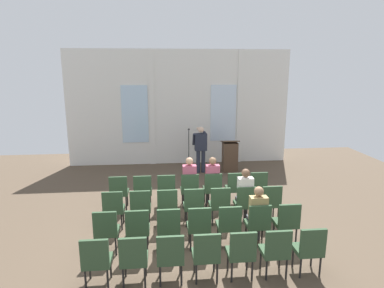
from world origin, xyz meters
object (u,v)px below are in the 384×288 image
chair_r1_c6 (270,201)px  chair_r2_c0 (106,229)px  chair_r2_c4 (229,223)px  chair_r0_c6 (257,186)px  chair_r2_c1 (138,227)px  audience_r0_c3 (189,179)px  audience_r2_c5 (257,212)px  chair_r0_c4 (213,187)px  chair_r2_c5 (258,222)px  chair_r3_c4 (241,251)px  chair_r1_c5 (245,202)px  chair_r1_c1 (141,206)px  chair_r1_c0 (114,207)px  chair_r3_c0 (96,259)px  chair_r1_c3 (194,204)px  chair_r2_c3 (199,225)px  chair_r2_c2 (169,226)px  chair_r3_c3 (206,253)px  chair_r0_c0 (119,190)px  chair_r2_c6 (287,221)px  chair_r3_c2 (170,255)px  chair_r3_c6 (309,247)px  lectern (230,156)px  chair_r1_c2 (167,205)px  chair_r1_c4 (220,203)px  speaker (201,146)px  chair_r0_c5 (235,186)px  chair_r0_c3 (190,188)px  audience_r0_c4 (212,179)px  mic_stand (189,162)px  chair_r3_c5 (276,249)px  audience_r1_c5 (245,192)px  chair_r3_c1 (134,257)px

chair_r1_c6 → chair_r2_c0: 3.84m
chair_r1_c6 → chair_r2_c4: bearing=-139.2°
chair_r0_c6 → chair_r2_c1: size_ratio=1.00×
audience_r0_c3 → audience_r2_c5: size_ratio=1.06×
chair_r0_c4 → chair_r2_c5: 2.21m
chair_r2_c0 → chair_r3_c4: size_ratio=1.00×
chair_r2_c5 → chair_r1_c5: bearing=90.0°
audience_r0_c3 → chair_r1_c1: audience_r0_c3 is taller
chair_r1_c0 → chair_r3_c0: same height
chair_r1_c1 → chair_r1_c3: 1.23m
chair_r1_c3 → chair_r2_c3: bearing=-90.0°
chair_r2_c2 → chair_r3_c0: bearing=-139.2°
chair_r3_c3 → chair_r3_c0: bearing=180.0°
chair_r0_c0 → chair_r2_c2: bearing=-59.9°
chair_r2_c5 → audience_r2_c5: (0.00, 0.08, 0.18)m
chair_r1_c3 → chair_r2_c6: (1.85, -1.06, 0.00)m
chair_r3_c2 → chair_r3_c3: 0.62m
chair_r2_c6 → chair_r3_c6: same height
chair_r3_c3 → chair_r3_c6: same height
chair_r2_c6 → audience_r2_c5: bearing=172.3°
chair_r0_c6 → chair_r2_c5: same height
chair_r1_c0 → audience_r0_c3: bearing=31.7°
lectern → chair_r1_c2: bearing=-119.7°
chair_r0_c4 → chair_r1_c4: (0.00, -1.06, 0.00)m
chair_r1_c1 → chair_r3_c2: (0.62, -2.12, 0.00)m
speaker → chair_r0_c5: size_ratio=1.76×
chair_r2_c4 → chair_r3_c4: bearing=-90.0°
chair_r0_c3 → chair_r0_c5: 1.23m
audience_r0_c4 → chair_r2_c1: 2.88m
chair_r2_c6 → chair_r1_c3: bearing=150.1°
mic_stand → chair_r2_c0: bearing=-111.5°
speaker → chair_r3_c5: bearing=-84.7°
chair_r3_c0 → chair_r3_c2: bearing=0.0°
chair_r2_c0 → chair_r2_c3: size_ratio=1.00×
chair_r1_c5 → chair_r1_c1: bearing=180.0°
speaker → chair_r2_c3: size_ratio=1.76×
chair_r0_c4 → chair_r2_c2: 2.45m
chair_r2_c5 → chair_r1_c6: bearing=59.9°
chair_r1_c2 → audience_r1_c5: size_ratio=0.70×
chair_r0_c6 → chair_r0_c4: bearing=180.0°
chair_r2_c3 → chair_r3_c5: bearing=-40.8°
audience_r0_c3 → chair_r2_c6: (1.85, -2.20, -0.22)m
chair_r3_c1 → audience_r1_c5: bearing=41.8°
chair_r1_c5 → chair_r0_c0: bearing=161.0°
chair_r2_c1 → chair_r3_c1: same height
chair_r0_c6 → chair_r0_c3: bearing=180.0°
audience_r0_c4 → chair_r2_c2: audience_r0_c4 is taller
lectern → chair_r1_c6: 4.10m
speaker → chair_r3_c2: bearing=-101.7°
chair_r0_c0 → chair_r3_c0: same height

